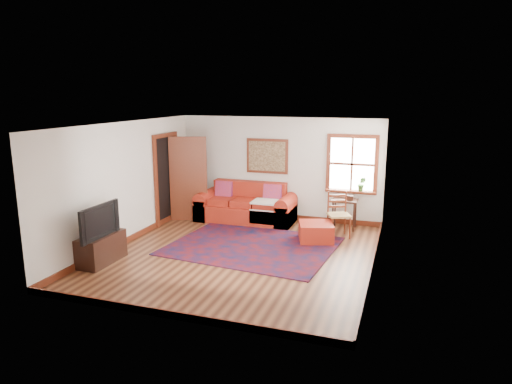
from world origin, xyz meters
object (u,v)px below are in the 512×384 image
(media_cabinet, at_px, (101,249))
(ladder_back_chair, at_px, (338,213))
(red_ottoman, at_px, (316,232))
(side_table, at_px, (345,205))
(red_leather_sofa, at_px, (246,208))

(media_cabinet, bearing_deg, ladder_back_chair, 37.61)
(red_ottoman, xyz_separation_m, side_table, (0.44, 1.11, 0.37))
(media_cabinet, bearing_deg, side_table, 42.25)
(red_ottoman, relative_size, ladder_back_chair, 0.71)
(red_ottoman, xyz_separation_m, media_cabinet, (-3.50, -2.47, 0.07))
(red_ottoman, distance_m, side_table, 1.24)
(red_ottoman, height_order, side_table, side_table)
(red_leather_sofa, bearing_deg, ladder_back_chair, -12.79)
(side_table, relative_size, media_cabinet, 0.71)
(red_leather_sofa, distance_m, ladder_back_chair, 2.37)
(red_ottoman, relative_size, side_table, 1.00)
(red_leather_sofa, height_order, red_ottoman, red_leather_sofa)
(red_leather_sofa, height_order, ladder_back_chair, ladder_back_chair)
(red_leather_sofa, relative_size, ladder_back_chair, 2.45)
(side_table, height_order, ladder_back_chair, ladder_back_chair)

